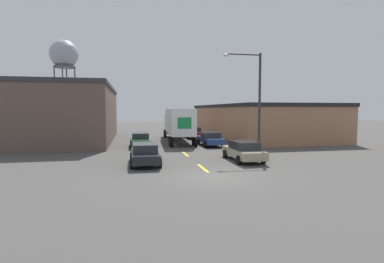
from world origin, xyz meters
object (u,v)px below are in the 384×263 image
at_px(parked_car_right_near, 243,150).
at_px(parked_car_right_mid, 210,139).
at_px(water_tower, 64,55).
at_px(parked_car_right_far, 193,132).
at_px(parked_car_left_far, 140,140).
at_px(parked_car_left_near, 145,153).
at_px(street_lamp, 255,96).
at_px(semi_truck, 178,122).

height_order(parked_car_right_near, parked_car_right_mid, same).
bearing_deg(parked_car_right_mid, water_tower, 119.16).
relative_size(parked_car_right_far, parked_car_right_near, 1.00).
distance_m(parked_car_left_far, water_tower, 44.03).
bearing_deg(parked_car_left_near, parked_car_right_mid, 52.59).
distance_m(parked_car_left_near, street_lamp, 10.13).
bearing_deg(parked_car_left_far, parked_car_right_far, 49.65).
bearing_deg(parked_car_left_near, street_lamp, 13.93).
distance_m(parked_car_right_far, parked_car_left_far, 11.09).
relative_size(semi_truck, parked_car_left_far, 2.90).
bearing_deg(parked_car_right_mid, street_lamp, -75.85).
bearing_deg(parked_car_left_far, street_lamp, -39.91).
xyz_separation_m(semi_truck, parked_car_right_mid, (2.59, -5.37, -1.53)).
relative_size(parked_car_right_mid, water_tower, 0.26).
relative_size(parked_car_left_near, street_lamp, 0.58).
xyz_separation_m(parked_car_right_far, parked_car_right_mid, (0.00, -8.81, 0.00)).
height_order(parked_car_right_far, water_tower, water_tower).
relative_size(parked_car_right_far, street_lamp, 0.58).
xyz_separation_m(parked_car_left_far, parked_car_right_mid, (7.18, -0.36, 0.00)).
bearing_deg(parked_car_left_far, parked_car_right_near, -53.56).
relative_size(semi_truck, parked_car_right_far, 2.90).
relative_size(semi_truck, parked_car_right_near, 2.90).
distance_m(parked_car_left_far, street_lamp, 12.41).
xyz_separation_m(parked_car_left_near, water_tower, (-14.69, 48.58, 14.64)).
xyz_separation_m(parked_car_left_near, street_lamp, (8.99, 2.23, 4.11)).
bearing_deg(semi_truck, parked_car_left_far, -129.29).
xyz_separation_m(water_tower, street_lamp, (23.68, -46.35, -10.53)).
bearing_deg(parked_car_right_near, parked_car_left_near, -179.84).
bearing_deg(parked_car_right_near, street_lamp, 50.74).
bearing_deg(parked_car_left_near, parked_car_right_near, 0.16).
distance_m(parked_car_right_far, water_tower, 40.20).
bearing_deg(parked_car_left_far, parked_car_left_near, -90.00).
relative_size(semi_truck, parked_car_left_near, 2.90).
xyz_separation_m(semi_truck, water_tower, (-19.28, 33.83, 13.11)).
height_order(parked_car_left_near, street_lamp, street_lamp).
xyz_separation_m(semi_truck, street_lamp, (4.40, -12.53, 2.58)).
distance_m(parked_car_left_near, parked_car_left_far, 9.74).
relative_size(parked_car_right_near, water_tower, 0.26).
height_order(parked_car_right_far, street_lamp, street_lamp).
relative_size(parked_car_right_far, parked_car_left_near, 1.00).
height_order(parked_car_left_near, water_tower, water_tower).
xyz_separation_m(semi_truck, parked_car_left_far, (-4.59, -5.01, -1.53)).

